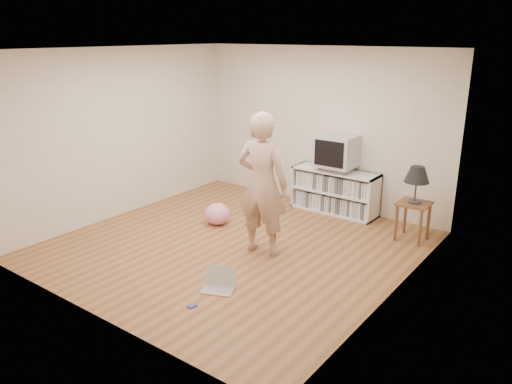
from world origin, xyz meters
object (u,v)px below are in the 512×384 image
object	(u,v)px
side_table	(413,212)
table_lamp	(417,175)
plush_blue	(263,200)
person	(262,184)
plush_pink	(217,214)
laptop	(219,283)
crt_tv	(337,151)
dvd_deck	(336,168)
media_unit	(335,191)

from	to	relation	value
side_table	table_lamp	bearing A→B (deg)	180.00
side_table	plush_blue	xyz separation A→B (m)	(-2.35, -0.33, -0.21)
person	plush_blue	xyz separation A→B (m)	(-0.91, 1.26, -0.74)
side_table	person	world-z (taller)	person
side_table	plush_pink	distance (m)	2.86
person	laptop	bearing A→B (deg)	90.43
crt_tv	table_lamp	xyz separation A→B (m)	(1.42, -0.37, -0.08)
table_lamp	plush_pink	size ratio (longest dim) A/B	1.34
side_table	person	size ratio (longest dim) A/B	0.29
table_lamp	person	size ratio (longest dim) A/B	0.27
dvd_deck	laptop	world-z (taller)	dvd_deck
side_table	plush_blue	size ratio (longest dim) A/B	1.15
plush_blue	side_table	bearing A→B (deg)	11.45
media_unit	dvd_deck	bearing A→B (deg)	-90.00
laptop	person	bearing A→B (deg)	77.11
side_table	person	bearing A→B (deg)	-132.25
media_unit	crt_tv	world-z (taller)	crt_tv
table_lamp	laptop	bearing A→B (deg)	-114.90
side_table	laptop	xyz separation A→B (m)	(-1.25, -2.69, -0.35)
person	table_lamp	bearing A→B (deg)	-141.88
crt_tv	side_table	size ratio (longest dim) A/B	1.09
dvd_deck	table_lamp	bearing A→B (deg)	-14.62
person	laptop	size ratio (longest dim) A/B	4.23
side_table	media_unit	bearing A→B (deg)	164.79
table_lamp	person	world-z (taller)	person
person	plush_blue	world-z (taller)	person
person	crt_tv	bearing A→B (deg)	-100.42
person	dvd_deck	bearing A→B (deg)	-100.42
table_lamp	laptop	xyz separation A→B (m)	(-1.25, -2.69, -0.87)
side_table	crt_tv	bearing A→B (deg)	165.51
crt_tv	side_table	distance (m)	1.59
media_unit	dvd_deck	xyz separation A→B (m)	(0.00, -0.02, 0.39)
laptop	plush_blue	size ratio (longest dim) A/B	0.93
table_lamp	plush_pink	bearing A→B (deg)	-155.38
media_unit	person	distance (m)	2.06
dvd_deck	side_table	xyz separation A→B (m)	(1.42, -0.37, -0.32)
dvd_deck	table_lamp	xyz separation A→B (m)	(1.42, -0.37, 0.21)
media_unit	table_lamp	size ratio (longest dim) A/B	2.72
dvd_deck	person	distance (m)	1.97
dvd_deck	person	size ratio (longest dim) A/B	0.24
media_unit	plush_blue	world-z (taller)	media_unit
side_table	laptop	distance (m)	2.99
person	plush_blue	distance (m)	1.72
person	laptop	xyz separation A→B (m)	(0.20, -1.10, -0.87)
table_lamp	plush_pink	world-z (taller)	table_lamp
media_unit	plush_pink	xyz separation A→B (m)	(-1.17, -1.57, -0.19)
media_unit	dvd_deck	distance (m)	0.39
person	laptop	world-z (taller)	person
person	side_table	bearing A→B (deg)	-141.88
plush_pink	media_unit	bearing A→B (deg)	53.38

